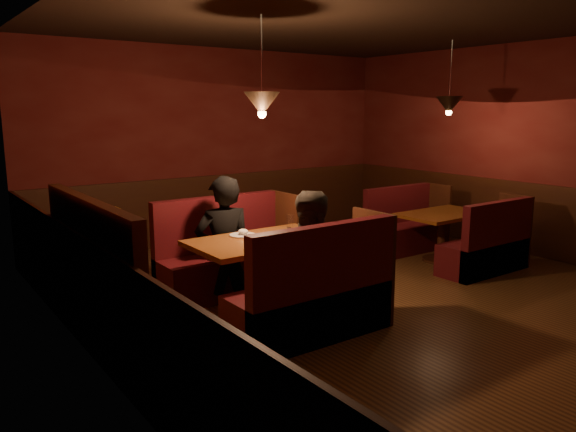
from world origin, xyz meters
TOP-DOWN VIEW (x-y plane):
  - room at (-0.28, 0.05)m, footprint 6.02×7.02m
  - main_table at (-1.27, 0.34)m, footprint 1.41×0.86m
  - main_bench_far at (-1.26, 1.14)m, footprint 1.55×0.55m
  - main_bench_near at (-1.26, -0.46)m, footprint 1.55×0.55m
  - second_table at (1.71, 0.57)m, footprint 1.16×0.74m
  - second_bench_far at (1.73, 1.27)m, footprint 1.29×0.48m
  - second_bench_near at (1.73, -0.12)m, footprint 1.29×0.48m
  - diner_a at (-1.42, 0.89)m, footprint 0.69×0.53m
  - diner_b at (-1.10, -0.25)m, footprint 0.97×0.88m

SIDE VIEW (x-z plane):
  - second_bench_far at x=1.73m, z-range -0.17..0.75m
  - second_bench_near at x=1.73m, z-range -0.17..0.75m
  - main_bench_far at x=-1.26m, z-range -0.19..0.87m
  - main_bench_near at x=-1.26m, z-range -0.19..0.87m
  - second_table at x=1.71m, z-range 0.16..0.81m
  - main_table at x=-1.27m, z-range 0.09..1.08m
  - diner_b at x=-1.10m, z-range 0.00..1.63m
  - diner_a at x=-1.42m, z-range 0.00..1.68m
  - room at x=-0.28m, z-range -0.41..2.51m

